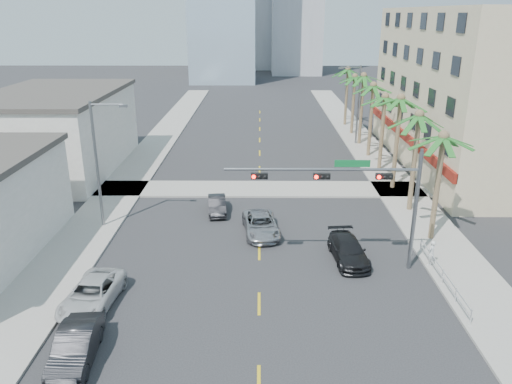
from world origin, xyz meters
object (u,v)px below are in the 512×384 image
(car_lane_left, at_px, (217,205))
(car_parked_far, at_px, (92,294))
(traffic_signal_mast, at_px, (361,189))
(car_parked_mid, at_px, (76,346))
(pedestrian, at_px, (431,253))
(car_lane_center, at_px, (261,225))
(car_lane_right, at_px, (348,250))

(car_lane_left, bearing_deg, car_parked_far, -119.17)
(traffic_signal_mast, distance_m, car_parked_mid, 16.83)
(pedestrian, bearing_deg, car_lane_center, -65.97)
(traffic_signal_mast, relative_size, car_parked_far, 2.23)
(car_lane_left, height_order, car_lane_right, car_lane_right)
(car_parked_mid, xyz_separation_m, car_lane_left, (4.77, 17.41, -0.12))
(car_lane_left, relative_size, car_lane_center, 0.77)
(car_parked_mid, height_order, car_lane_center, car_parked_mid)
(car_lane_right, bearing_deg, traffic_signal_mast, -79.35)
(traffic_signal_mast, distance_m, car_lane_left, 13.39)
(car_parked_mid, distance_m, car_lane_right, 16.59)
(car_parked_mid, height_order, car_parked_far, car_parked_mid)
(car_lane_left, bearing_deg, car_lane_center, -55.81)
(car_lane_center, relative_size, car_lane_right, 1.04)
(car_lane_center, xyz_separation_m, pedestrian, (10.20, -4.76, 0.27))
(traffic_signal_mast, xyz_separation_m, car_lane_right, (-0.28, 1.02, -4.38))
(traffic_signal_mast, relative_size, car_lane_center, 2.28)
(car_lane_center, bearing_deg, car_parked_mid, -128.27)
(car_lane_left, xyz_separation_m, pedestrian, (13.56, -8.67, 0.32))
(traffic_signal_mast, xyz_separation_m, car_parked_mid, (-13.81, -8.59, -4.32))
(car_lane_left, height_order, car_lane_center, car_lane_center)
(car_lane_left, height_order, pedestrian, pedestrian)
(car_lane_right, height_order, pedestrian, pedestrian)
(car_parked_far, distance_m, car_lane_left, 14.11)
(car_parked_far, distance_m, car_lane_right, 15.14)
(traffic_signal_mast, distance_m, car_lane_center, 8.70)
(car_lane_left, bearing_deg, car_lane_right, -48.12)
(car_parked_far, bearing_deg, traffic_signal_mast, 21.03)
(car_lane_right, bearing_deg, car_lane_left, 133.32)
(car_parked_mid, relative_size, car_lane_center, 0.92)
(car_lane_center, bearing_deg, car_lane_right, -42.98)
(car_lane_center, xyz_separation_m, car_lane_right, (5.40, -3.89, 0.00))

